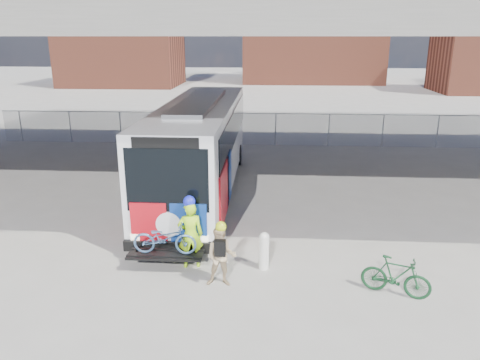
# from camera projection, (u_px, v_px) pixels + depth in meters

# --- Properties ---
(ground) EXTENTS (160.00, 160.00, 0.00)m
(ground) POSITION_uv_depth(u_px,v_px,m) (247.00, 225.00, 15.47)
(ground) COLOR #9E9991
(ground) RESTS_ON ground
(bus) EXTENTS (2.67, 12.90, 3.69)m
(bus) POSITION_uv_depth(u_px,v_px,m) (201.00, 140.00, 18.20)
(bus) COLOR silver
(bus) RESTS_ON ground
(overpass) EXTENTS (40.00, 16.00, 7.95)m
(overpass) POSITION_uv_depth(u_px,v_px,m) (253.00, 21.00, 17.36)
(overpass) COLOR #605E59
(overpass) RESTS_ON ground
(chainlink_fence) EXTENTS (30.00, 0.06, 30.00)m
(chainlink_fence) POSITION_uv_depth(u_px,v_px,m) (258.00, 120.00, 26.49)
(chainlink_fence) COLOR gray
(chainlink_fence) RESTS_ON ground
(brick_buildings) EXTENTS (54.00, 22.00, 12.00)m
(brick_buildings) POSITION_uv_depth(u_px,v_px,m) (277.00, 41.00, 59.77)
(brick_buildings) COLOR brown
(brick_buildings) RESTS_ON ground
(bollard) EXTENTS (0.27, 0.27, 1.05)m
(bollard) POSITION_uv_depth(u_px,v_px,m) (264.00, 249.00, 12.46)
(bollard) COLOR silver
(bollard) RESTS_ON ground
(cyclist_hivis) EXTENTS (0.76, 0.58, 2.03)m
(cyclist_hivis) POSITION_uv_depth(u_px,v_px,m) (190.00, 233.00, 12.46)
(cyclist_hivis) COLOR #B7FF1A
(cyclist_hivis) RESTS_ON ground
(cyclist_tan) EXTENTS (0.78, 0.62, 1.72)m
(cyclist_tan) POSITION_uv_depth(u_px,v_px,m) (221.00, 256.00, 11.54)
(cyclist_tan) COLOR tan
(cyclist_tan) RESTS_ON ground
(bike_parked) EXTENTS (1.70, 1.04, 0.99)m
(bike_parked) POSITION_uv_depth(u_px,v_px,m) (396.00, 276.00, 11.20)
(bike_parked) COLOR #154222
(bike_parked) RESTS_ON ground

